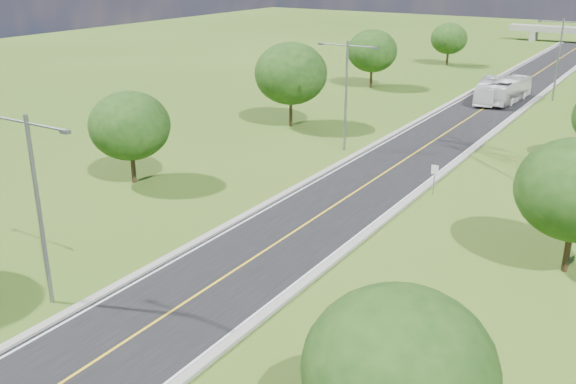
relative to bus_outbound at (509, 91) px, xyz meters
name	(u,v)px	position (x,y,z in m)	size (l,w,h in m)	color
ground	(459,125)	(-1.48, -14.08, -1.50)	(260.00, 260.00, 0.00)	#365618
road	(476,114)	(-1.48, -8.08, -1.47)	(8.00, 150.00, 0.06)	black
curb_left	(440,109)	(-5.73, -8.08, -1.39)	(0.50, 150.00, 0.22)	gray
curb_right	(514,118)	(2.77, -8.08, -1.39)	(0.50, 150.00, 0.22)	gray
speed_limit_sign	(434,175)	(3.72, -36.09, 0.10)	(0.55, 0.09, 2.40)	slate
streetlight_near_left	(37,195)	(-7.48, -62.08, 4.44)	(5.90, 0.25, 10.00)	slate
streetlight_mid_left	(346,87)	(-7.48, -29.08, 4.44)	(5.90, 0.25, 10.00)	slate
streetlight_far_right	(559,53)	(4.52, 3.92, 4.44)	(5.90, 0.25, 10.00)	slate
tree_lb	(130,126)	(-17.48, -46.08, 3.14)	(6.30, 6.30, 7.33)	black
tree_lc	(291,74)	(-16.48, -24.08, 4.08)	(7.56, 7.56, 8.79)	black
tree_ld	(372,51)	(-18.48, -0.08, 3.46)	(6.72, 6.72, 7.82)	black
tree_le	(449,39)	(-15.98, 23.92, 2.83)	(5.88, 5.88, 6.84)	black
tree_ra	(399,370)	(12.52, -64.08, 3.14)	(6.30, 6.30, 7.33)	black
bus_outbound	(509,91)	(0.00, 0.00, 0.00)	(2.42, 10.34, 2.88)	white
bus_inbound	(487,91)	(-2.28, -1.03, -0.11)	(2.24, 9.57, 2.66)	white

